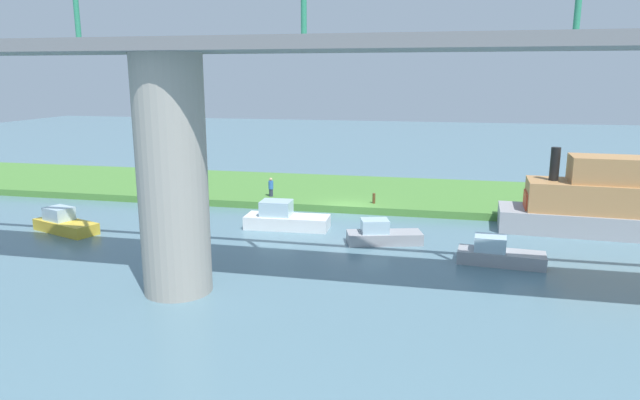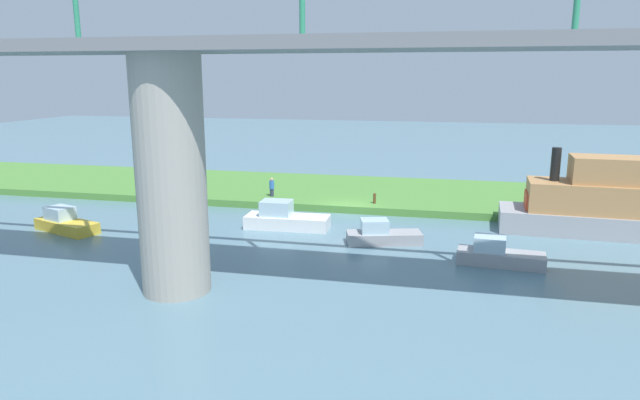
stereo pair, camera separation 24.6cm
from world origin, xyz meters
TOP-DOWN VIEW (x-y plane):
  - ground_plane at (0.00, 0.00)m, footprint 160.00×160.00m
  - grassy_bank at (0.00, -6.00)m, footprint 80.00×12.00m
  - bridge_pylon at (4.77, 15.45)m, footprint 2.93×2.93m
  - bridge_span at (4.77, 15.43)m, footprint 73.38×4.30m
  - person_on_bank at (5.98, -2.06)m, footprint 0.43×0.43m
  - mooring_post at (-1.71, -1.38)m, footprint 0.20×0.20m
  - skiff_small at (-15.13, 1.61)m, footprint 10.09×3.82m
  - houseboat_blue at (-9.21, 8.68)m, footprint 4.33×1.88m
  - riverboat_paddlewheel at (15.83, 8.11)m, footprint 4.62×2.94m
  - pontoon_yellow at (-3.14, 6.41)m, footprint 4.39×2.53m
  - motorboat_white at (3.08, 4.49)m, footprint 5.19×2.01m

SIDE VIEW (x-z plane):
  - ground_plane at x=0.00m, z-range 0.00..0.00m
  - grassy_bank at x=0.00m, z-range 0.00..0.50m
  - pontoon_yellow at x=-3.14m, z-range -0.20..1.19m
  - houseboat_blue at x=-9.21m, z-range -0.20..1.20m
  - riverboat_paddlewheel at x=15.83m, z-range -0.21..1.24m
  - motorboat_white at x=3.08m, z-range -0.24..1.47m
  - mooring_post at x=-1.71m, z-range 0.50..1.21m
  - person_on_bank at x=5.98m, z-range 0.51..1.90m
  - skiff_small at x=-15.13m, z-range -0.66..4.42m
  - bridge_pylon at x=4.77m, z-range 0.00..10.12m
  - bridge_span at x=4.77m, z-range 8.99..12.24m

